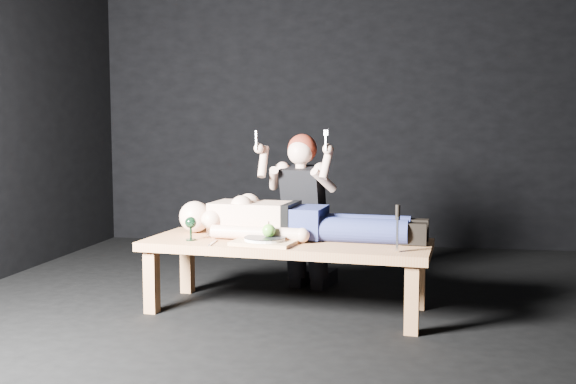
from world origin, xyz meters
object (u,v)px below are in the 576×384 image
object	(u,v)px
serving_tray	(265,242)
carving_knife	(398,228)
kneeling_woman	(307,210)
lying_man	(300,217)
goblet	(191,229)
table	(287,276)

from	to	relation	value
serving_tray	carving_knife	size ratio (longest dim) A/B	1.39
kneeling_woman	lying_man	bearing A→B (deg)	-73.57
goblet	carving_knife	xyz separation A→B (m)	(1.28, -0.17, 0.06)
kneeling_woman	serving_tray	size ratio (longest dim) A/B	3.07
lying_man	serving_tray	distance (m)	0.35
kneeling_woman	carving_knife	world-z (taller)	kneeling_woman
goblet	carving_knife	bearing A→B (deg)	-7.66
lying_man	kneeling_woman	world-z (taller)	kneeling_woman
table	kneeling_woman	bearing A→B (deg)	91.42
lying_man	carving_knife	distance (m)	0.73
lying_man	carving_knife	size ratio (longest dim) A/B	6.75
kneeling_woman	carving_knife	xyz separation A→B (m)	(0.64, -0.85, 0.01)
serving_tray	goblet	xyz separation A→B (m)	(-0.48, 0.05, 0.06)
lying_man	goblet	size ratio (longest dim) A/B	12.21
lying_man	goblet	xyz separation A→B (m)	(-0.66, -0.22, -0.06)
lying_man	goblet	distance (m)	0.70
serving_tray	carving_knife	xyz separation A→B (m)	(0.79, -0.12, 0.12)
goblet	carving_knife	world-z (taller)	carving_knife
serving_tray	lying_man	bearing A→B (deg)	57.67
lying_man	kneeling_woman	xyz separation A→B (m)	(-0.02, 0.45, -0.01)
carving_knife	kneeling_woman	bearing A→B (deg)	132.86
serving_tray	goblet	world-z (taller)	goblet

